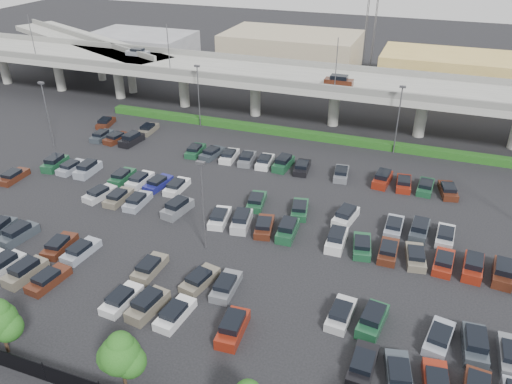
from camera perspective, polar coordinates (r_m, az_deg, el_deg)
ground at (r=60.08m, az=-2.54°, el=-2.27°), size 280.00×280.00×0.00m
overpass at (r=85.30m, az=5.61°, el=12.44°), size 150.00×13.00×15.80m
on_ramp at (r=118.13m, az=-18.88°, el=15.72°), size 50.93×30.13×8.80m
hedge at (r=81.00m, az=4.23°, el=6.76°), size 66.00×1.60×1.10m
tree_row at (r=39.68m, az=-17.03°, el=-16.92°), size 65.07×3.66×5.94m
parked_cars at (r=57.16m, az=-4.37°, el=-3.39°), size 62.94×41.68×1.67m
light_poles at (r=60.28m, az=-5.58°, el=4.45°), size 66.90×48.38×10.30m
distant_buildings at (r=112.70m, az=16.03°, el=13.90°), size 138.00×24.00×9.00m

